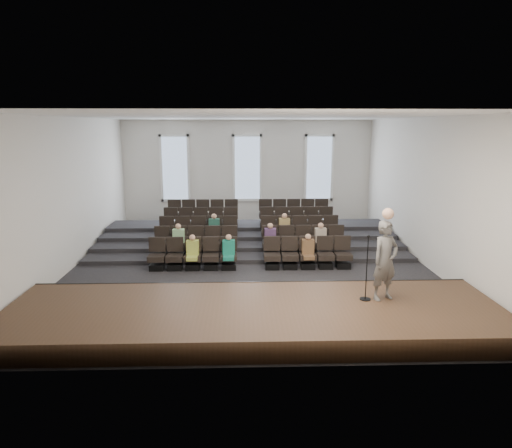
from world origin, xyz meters
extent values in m
plane|color=black|center=(0.00, 0.00, 0.00)|extent=(14.00, 14.00, 0.00)
cube|color=white|center=(0.00, 0.00, 5.01)|extent=(12.00, 14.00, 0.02)
cube|color=silver|center=(0.00, 7.02, 2.50)|extent=(12.00, 0.04, 5.00)
cube|color=silver|center=(0.00, -7.02, 2.50)|extent=(12.00, 0.04, 5.00)
cube|color=silver|center=(-6.02, 0.00, 2.50)|extent=(0.04, 14.00, 5.00)
cube|color=silver|center=(6.02, 0.00, 2.50)|extent=(0.04, 14.00, 5.00)
cube|color=#3D281A|center=(0.00, -5.10, 0.25)|extent=(11.80, 3.60, 0.50)
cube|color=black|center=(0.00, -3.33, 0.25)|extent=(11.80, 0.06, 0.52)
cube|color=black|center=(0.00, 2.33, 0.07)|extent=(11.80, 4.80, 0.15)
cube|color=black|center=(0.00, 2.85, 0.15)|extent=(11.80, 3.75, 0.30)
cube|color=black|center=(0.00, 3.38, 0.22)|extent=(11.80, 2.70, 0.45)
cube|color=black|center=(0.00, 3.90, 0.30)|extent=(11.80, 1.65, 0.60)
cube|color=black|center=(-3.13, -0.60, 0.10)|extent=(0.47, 0.43, 0.20)
cube|color=black|center=(-3.13, -0.60, 0.41)|extent=(0.55, 0.50, 0.19)
cube|color=black|center=(-3.13, -0.39, 0.82)|extent=(0.55, 0.08, 0.50)
cube|color=black|center=(-2.53, -0.60, 0.10)|extent=(0.47, 0.43, 0.20)
cube|color=black|center=(-2.53, -0.60, 0.41)|extent=(0.55, 0.50, 0.19)
cube|color=black|center=(-2.53, -0.39, 0.82)|extent=(0.55, 0.08, 0.50)
cube|color=black|center=(-1.93, -0.60, 0.10)|extent=(0.47, 0.43, 0.20)
cube|color=black|center=(-1.93, -0.60, 0.41)|extent=(0.55, 0.50, 0.19)
cube|color=black|center=(-1.93, -0.39, 0.82)|extent=(0.55, 0.08, 0.50)
cube|color=black|center=(-1.33, -0.60, 0.10)|extent=(0.47, 0.43, 0.20)
cube|color=black|center=(-1.33, -0.60, 0.41)|extent=(0.55, 0.50, 0.19)
cube|color=black|center=(-1.33, -0.39, 0.82)|extent=(0.55, 0.08, 0.50)
cube|color=black|center=(-0.73, -0.60, 0.10)|extent=(0.47, 0.43, 0.20)
cube|color=black|center=(-0.73, -0.60, 0.41)|extent=(0.55, 0.50, 0.19)
cube|color=black|center=(-0.73, -0.39, 0.82)|extent=(0.55, 0.08, 0.50)
cube|color=black|center=(0.73, -0.60, 0.10)|extent=(0.47, 0.43, 0.20)
cube|color=black|center=(0.73, -0.60, 0.41)|extent=(0.55, 0.50, 0.19)
cube|color=black|center=(0.73, -0.39, 0.82)|extent=(0.55, 0.08, 0.50)
cube|color=black|center=(1.33, -0.60, 0.10)|extent=(0.47, 0.43, 0.20)
cube|color=black|center=(1.33, -0.60, 0.41)|extent=(0.55, 0.50, 0.19)
cube|color=black|center=(1.33, -0.39, 0.82)|extent=(0.55, 0.08, 0.50)
cube|color=black|center=(1.93, -0.60, 0.10)|extent=(0.47, 0.43, 0.20)
cube|color=black|center=(1.93, -0.60, 0.41)|extent=(0.55, 0.50, 0.19)
cube|color=black|center=(1.93, -0.39, 0.82)|extent=(0.55, 0.08, 0.50)
cube|color=black|center=(2.53, -0.60, 0.10)|extent=(0.47, 0.43, 0.20)
cube|color=black|center=(2.53, -0.60, 0.41)|extent=(0.55, 0.50, 0.19)
cube|color=black|center=(2.53, -0.39, 0.82)|extent=(0.55, 0.08, 0.50)
cube|color=black|center=(3.13, -0.60, 0.10)|extent=(0.47, 0.43, 0.20)
cube|color=black|center=(3.13, -0.60, 0.41)|extent=(0.55, 0.50, 0.19)
cube|color=black|center=(3.13, -0.39, 0.82)|extent=(0.55, 0.08, 0.50)
cube|color=black|center=(-3.13, 0.45, 0.25)|extent=(0.47, 0.43, 0.20)
cube|color=black|center=(-3.13, 0.45, 0.56)|extent=(0.55, 0.50, 0.19)
cube|color=black|center=(-3.13, 0.66, 0.97)|extent=(0.55, 0.08, 0.50)
cube|color=black|center=(-2.53, 0.45, 0.25)|extent=(0.47, 0.43, 0.20)
cube|color=black|center=(-2.53, 0.45, 0.56)|extent=(0.55, 0.50, 0.19)
cube|color=black|center=(-2.53, 0.66, 0.97)|extent=(0.55, 0.08, 0.50)
cube|color=black|center=(-1.93, 0.45, 0.25)|extent=(0.47, 0.43, 0.20)
cube|color=black|center=(-1.93, 0.45, 0.56)|extent=(0.55, 0.50, 0.19)
cube|color=black|center=(-1.93, 0.66, 0.97)|extent=(0.55, 0.08, 0.50)
cube|color=black|center=(-1.33, 0.45, 0.25)|extent=(0.47, 0.43, 0.20)
cube|color=black|center=(-1.33, 0.45, 0.56)|extent=(0.55, 0.50, 0.19)
cube|color=black|center=(-1.33, 0.66, 0.97)|extent=(0.55, 0.08, 0.50)
cube|color=black|center=(-0.73, 0.45, 0.25)|extent=(0.47, 0.43, 0.20)
cube|color=black|center=(-0.73, 0.45, 0.56)|extent=(0.55, 0.50, 0.19)
cube|color=black|center=(-0.73, 0.66, 0.97)|extent=(0.55, 0.08, 0.50)
cube|color=black|center=(0.73, 0.45, 0.25)|extent=(0.47, 0.43, 0.20)
cube|color=black|center=(0.73, 0.45, 0.56)|extent=(0.55, 0.50, 0.19)
cube|color=black|center=(0.73, 0.66, 0.97)|extent=(0.55, 0.08, 0.50)
cube|color=black|center=(1.33, 0.45, 0.25)|extent=(0.47, 0.43, 0.20)
cube|color=black|center=(1.33, 0.45, 0.56)|extent=(0.55, 0.50, 0.19)
cube|color=black|center=(1.33, 0.66, 0.97)|extent=(0.55, 0.08, 0.50)
cube|color=black|center=(1.93, 0.45, 0.25)|extent=(0.47, 0.43, 0.20)
cube|color=black|center=(1.93, 0.45, 0.56)|extent=(0.55, 0.50, 0.19)
cube|color=black|center=(1.93, 0.66, 0.97)|extent=(0.55, 0.08, 0.50)
cube|color=black|center=(2.53, 0.45, 0.25)|extent=(0.47, 0.43, 0.20)
cube|color=black|center=(2.53, 0.45, 0.56)|extent=(0.55, 0.50, 0.19)
cube|color=black|center=(2.53, 0.66, 0.97)|extent=(0.55, 0.08, 0.50)
cube|color=black|center=(3.13, 0.45, 0.25)|extent=(0.47, 0.43, 0.20)
cube|color=black|center=(3.13, 0.45, 0.56)|extent=(0.55, 0.50, 0.19)
cube|color=black|center=(3.13, 0.66, 0.97)|extent=(0.55, 0.08, 0.50)
cube|color=black|center=(-3.13, 1.50, 0.40)|extent=(0.47, 0.42, 0.20)
cube|color=black|center=(-3.13, 1.50, 0.71)|extent=(0.55, 0.50, 0.19)
cube|color=black|center=(-3.13, 1.71, 1.12)|extent=(0.55, 0.08, 0.50)
cube|color=black|center=(-2.53, 1.50, 0.40)|extent=(0.47, 0.42, 0.20)
cube|color=black|center=(-2.53, 1.50, 0.71)|extent=(0.55, 0.50, 0.19)
cube|color=black|center=(-2.53, 1.71, 1.12)|extent=(0.55, 0.08, 0.50)
cube|color=black|center=(-1.93, 1.50, 0.40)|extent=(0.47, 0.42, 0.20)
cube|color=black|center=(-1.93, 1.50, 0.71)|extent=(0.55, 0.50, 0.19)
cube|color=black|center=(-1.93, 1.71, 1.12)|extent=(0.55, 0.08, 0.50)
cube|color=black|center=(-1.33, 1.50, 0.40)|extent=(0.47, 0.42, 0.20)
cube|color=black|center=(-1.33, 1.50, 0.71)|extent=(0.55, 0.50, 0.19)
cube|color=black|center=(-1.33, 1.71, 1.12)|extent=(0.55, 0.08, 0.50)
cube|color=black|center=(-0.73, 1.50, 0.40)|extent=(0.47, 0.42, 0.20)
cube|color=black|center=(-0.73, 1.50, 0.71)|extent=(0.55, 0.50, 0.19)
cube|color=black|center=(-0.73, 1.71, 1.12)|extent=(0.55, 0.08, 0.50)
cube|color=black|center=(0.73, 1.50, 0.40)|extent=(0.47, 0.42, 0.20)
cube|color=black|center=(0.73, 1.50, 0.71)|extent=(0.55, 0.50, 0.19)
cube|color=black|center=(0.73, 1.71, 1.12)|extent=(0.55, 0.08, 0.50)
cube|color=black|center=(1.33, 1.50, 0.40)|extent=(0.47, 0.42, 0.20)
cube|color=black|center=(1.33, 1.50, 0.71)|extent=(0.55, 0.50, 0.19)
cube|color=black|center=(1.33, 1.71, 1.12)|extent=(0.55, 0.08, 0.50)
cube|color=black|center=(1.93, 1.50, 0.40)|extent=(0.47, 0.42, 0.20)
cube|color=black|center=(1.93, 1.50, 0.71)|extent=(0.55, 0.50, 0.19)
cube|color=black|center=(1.93, 1.71, 1.12)|extent=(0.55, 0.08, 0.50)
cube|color=black|center=(2.53, 1.50, 0.40)|extent=(0.47, 0.42, 0.20)
cube|color=black|center=(2.53, 1.50, 0.71)|extent=(0.55, 0.50, 0.19)
cube|color=black|center=(2.53, 1.71, 1.12)|extent=(0.55, 0.08, 0.50)
cube|color=black|center=(3.13, 1.50, 0.40)|extent=(0.47, 0.42, 0.20)
cube|color=black|center=(3.13, 1.50, 0.71)|extent=(0.55, 0.50, 0.19)
cube|color=black|center=(3.13, 1.71, 1.12)|extent=(0.55, 0.08, 0.50)
cube|color=black|center=(-3.13, 2.55, 0.55)|extent=(0.47, 0.42, 0.20)
cube|color=black|center=(-3.13, 2.55, 0.86)|extent=(0.55, 0.50, 0.19)
cube|color=black|center=(-3.13, 2.76, 1.27)|extent=(0.55, 0.08, 0.50)
cube|color=black|center=(-2.53, 2.55, 0.55)|extent=(0.47, 0.42, 0.20)
cube|color=black|center=(-2.53, 2.55, 0.86)|extent=(0.55, 0.50, 0.19)
cube|color=black|center=(-2.53, 2.76, 1.27)|extent=(0.55, 0.08, 0.50)
cube|color=black|center=(-1.93, 2.55, 0.55)|extent=(0.47, 0.42, 0.20)
cube|color=black|center=(-1.93, 2.55, 0.86)|extent=(0.55, 0.50, 0.19)
cube|color=black|center=(-1.93, 2.76, 1.27)|extent=(0.55, 0.08, 0.50)
cube|color=black|center=(-1.33, 2.55, 0.55)|extent=(0.47, 0.42, 0.20)
cube|color=black|center=(-1.33, 2.55, 0.86)|extent=(0.55, 0.50, 0.19)
cube|color=black|center=(-1.33, 2.76, 1.27)|extent=(0.55, 0.08, 0.50)
cube|color=black|center=(-0.73, 2.55, 0.55)|extent=(0.47, 0.42, 0.20)
cube|color=black|center=(-0.73, 2.55, 0.86)|extent=(0.55, 0.50, 0.19)
cube|color=black|center=(-0.73, 2.76, 1.27)|extent=(0.55, 0.08, 0.50)
cube|color=black|center=(0.73, 2.55, 0.55)|extent=(0.47, 0.42, 0.20)
cube|color=black|center=(0.73, 2.55, 0.86)|extent=(0.55, 0.50, 0.19)
cube|color=black|center=(0.73, 2.76, 1.27)|extent=(0.55, 0.08, 0.50)
cube|color=black|center=(1.33, 2.55, 0.55)|extent=(0.47, 0.42, 0.20)
cube|color=black|center=(1.33, 2.55, 0.86)|extent=(0.55, 0.50, 0.19)
cube|color=black|center=(1.33, 2.76, 1.27)|extent=(0.55, 0.08, 0.50)
cube|color=black|center=(1.93, 2.55, 0.55)|extent=(0.47, 0.42, 0.20)
cube|color=black|center=(1.93, 2.55, 0.86)|extent=(0.55, 0.50, 0.19)
cube|color=black|center=(1.93, 2.76, 1.27)|extent=(0.55, 0.08, 0.50)
cube|color=black|center=(2.53, 2.55, 0.55)|extent=(0.47, 0.42, 0.20)
cube|color=black|center=(2.53, 2.55, 0.86)|extent=(0.55, 0.50, 0.19)
cube|color=black|center=(2.53, 2.76, 1.27)|extent=(0.55, 0.08, 0.50)
cube|color=black|center=(3.13, 2.55, 0.55)|extent=(0.47, 0.42, 0.20)
cube|color=black|center=(3.13, 2.55, 0.86)|extent=(0.55, 0.50, 0.19)
cube|color=black|center=(3.13, 2.76, 1.27)|extent=(0.55, 0.08, 0.50)
cube|color=black|center=(-3.13, 3.60, 0.70)|extent=(0.47, 0.42, 0.20)
cube|color=black|center=(-3.13, 3.60, 1.01)|extent=(0.55, 0.50, 0.19)
cube|color=black|center=(-3.13, 3.81, 1.42)|extent=(0.55, 0.08, 0.50)
cube|color=black|center=(-2.53, 3.60, 0.70)|extent=(0.47, 0.42, 0.20)
cube|color=black|center=(-2.53, 3.60, 1.01)|extent=(0.55, 0.50, 0.19)
cube|color=black|center=(-2.53, 3.81, 1.42)|extent=(0.55, 0.08, 0.50)
cube|color=black|center=(-1.93, 3.60, 0.70)|extent=(0.47, 0.42, 0.20)
cube|color=black|center=(-1.93, 3.60, 1.01)|extent=(0.55, 0.50, 0.19)
cube|color=black|center=(-1.93, 3.81, 1.42)|extent=(0.55, 0.08, 0.50)
cube|color=black|center=(-1.33, 3.60, 0.70)|extent=(0.47, 0.42, 0.20)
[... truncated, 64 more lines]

